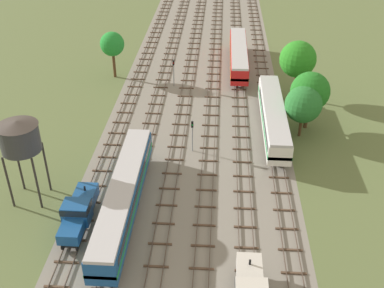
% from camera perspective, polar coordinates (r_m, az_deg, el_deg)
% --- Properties ---
extents(ground_plane, '(480.00, 480.00, 0.00)m').
position_cam_1_polar(ground_plane, '(75.56, 0.82, 5.86)').
color(ground_plane, '#5B6B3D').
extents(ballast_bed, '(25.42, 176.00, 0.01)m').
position_cam_1_polar(ballast_bed, '(75.56, 0.82, 5.86)').
color(ballast_bed, gray).
rests_on(ballast_bed, ground).
extents(track_far_left, '(2.40, 126.00, 0.29)m').
position_cam_1_polar(track_far_left, '(77.59, -7.11, 6.46)').
color(track_far_left, '#47382D').
rests_on(track_far_left, ground).
extents(track_left, '(2.40, 126.00, 0.29)m').
position_cam_1_polar(track_left, '(76.93, -3.95, 6.40)').
color(track_left, '#47382D').
rests_on(track_left, ground).
extents(track_centre_left, '(2.40, 126.00, 0.29)m').
position_cam_1_polar(track_centre_left, '(76.52, -0.75, 6.33)').
color(track_centre_left, '#47382D').
rests_on(track_centre_left, ground).
extents(track_centre, '(2.40, 126.00, 0.29)m').
position_cam_1_polar(track_centre, '(76.33, 2.48, 6.23)').
color(track_centre, '#47382D').
rests_on(track_centre, ground).
extents(track_centre_right, '(2.40, 126.00, 0.29)m').
position_cam_1_polar(track_centre_right, '(76.39, 5.71, 6.12)').
color(track_centre_right, '#47382D').
rests_on(track_centre_right, ground).
extents(track_right, '(2.40, 126.00, 0.29)m').
position_cam_1_polar(track_right, '(76.69, 8.92, 5.99)').
color(track_right, '#47382D').
rests_on(track_right, ground).
extents(shunter_loco_far_left_near, '(2.74, 8.46, 3.10)m').
position_cam_1_polar(shunter_loco_far_left_near, '(49.99, -13.56, -7.92)').
color(shunter_loco_far_left_near, '#194C8C').
rests_on(shunter_loco_far_left_near, ground).
extents(passenger_coach_left_mid, '(2.96, 22.00, 3.80)m').
position_cam_1_polar(passenger_coach_left_mid, '(50.33, -8.26, -6.04)').
color(passenger_coach_left_mid, '#194C8C').
rests_on(passenger_coach_left_mid, ground).
extents(diesel_railcar_right_midfar, '(2.96, 20.50, 3.80)m').
position_cam_1_polar(diesel_railcar_right_midfar, '(65.20, 9.80, 3.39)').
color(diesel_railcar_right_midfar, white).
rests_on(diesel_railcar_right_midfar, ground).
extents(diesel_railcar_centre_right_far, '(2.96, 20.50, 3.80)m').
position_cam_1_polar(diesel_railcar_centre_right_far, '(85.03, 5.65, 10.71)').
color(diesel_railcar_centre_right_far, red).
rests_on(diesel_railcar_centre_right_far, ground).
extents(water_tower, '(4.35, 4.35, 9.91)m').
position_cam_1_polar(water_tower, '(52.13, -20.12, 0.85)').
color(water_tower, '#2D2826').
rests_on(water_tower, ground).
extents(signal_post_nearest, '(0.28, 0.47, 4.65)m').
position_cam_1_polar(signal_post_nearest, '(77.63, -2.23, 9.01)').
color(signal_post_nearest, gray).
rests_on(signal_post_nearest, ground).
extents(signal_post_near, '(0.28, 0.47, 4.55)m').
position_cam_1_polar(signal_post_near, '(59.89, 0.04, 1.50)').
color(signal_post_near, gray).
rests_on(signal_post_near, ground).
extents(lineside_tree_0, '(5.55, 5.55, 9.25)m').
position_cam_1_polar(lineside_tree_0, '(73.93, 12.65, 9.95)').
color(lineside_tree_0, '#4C331E').
rests_on(lineside_tree_0, ground).
extents(lineside_tree_1, '(4.03, 4.03, 7.91)m').
position_cam_1_polar(lineside_tree_1, '(81.05, -9.61, 11.78)').
color(lineside_tree_1, '#4C331E').
rests_on(lineside_tree_1, ground).
extents(lineside_tree_2, '(5.36, 5.36, 8.25)m').
position_cam_1_polar(lineside_tree_2, '(66.07, 14.06, 6.15)').
color(lineside_tree_2, '#4C331E').
rests_on(lineside_tree_2, ground).
extents(lineside_tree_3, '(4.94, 4.94, 7.24)m').
position_cam_1_polar(lineside_tree_3, '(64.15, 13.30, 4.66)').
color(lineside_tree_3, '#4C331E').
rests_on(lineside_tree_3, ground).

